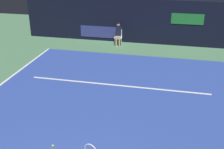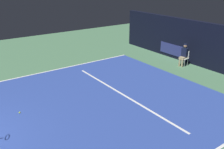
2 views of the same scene
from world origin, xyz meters
TOP-DOWN VIEW (x-y plane):
  - ground_plane at (0.00, 4.86)m, footprint 28.38×28.38m
  - court_surface at (0.00, 4.86)m, footprint 9.63×11.71m
  - line_service at (0.00, 6.91)m, footprint 7.51×0.10m
  - back_wall at (-0.00, 13.09)m, footprint 14.02×0.33m
  - line_judge_on_chair at (-1.04, 12.27)m, footprint 0.49×0.57m
  - tennis_ball at (-0.98, 2.60)m, footprint 0.07×0.07m

SIDE VIEW (x-z plane):
  - ground_plane at x=0.00m, z-range 0.00..0.00m
  - court_surface at x=0.00m, z-range 0.00..0.01m
  - line_service at x=0.00m, z-range 0.01..0.02m
  - tennis_ball at x=-0.98m, z-range 0.01..0.08m
  - line_judge_on_chair at x=-1.04m, z-range 0.03..1.35m
  - back_wall at x=0.00m, z-range 0.00..2.60m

